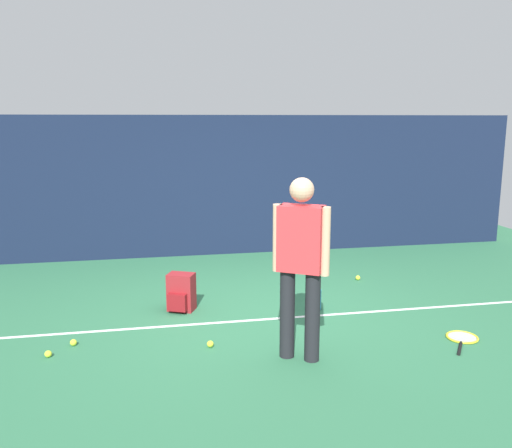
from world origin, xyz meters
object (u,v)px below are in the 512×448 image
Objects in this scene: tennis_ball_mid_court at (210,344)px; tennis_ball_far_left at (358,278)px; tennis_player at (301,258)px; tennis_racket at (462,338)px; tennis_ball_by_fence at (73,343)px; backpack at (181,293)px; water_bottle at (318,299)px; tennis_ball_near_player at (48,354)px.

tennis_ball_mid_court is 2.91m from tennis_ball_far_left.
tennis_player reaches higher than tennis_ball_mid_court.
tennis_ball_mid_court is at bearing 119.05° from tennis_racket.
tennis_ball_by_fence is at bearing -167.26° from tennis_player.
tennis_player is 3.86× the size of backpack.
tennis_ball_mid_court is (0.22, -1.09, -0.18)m from backpack.
tennis_ball_mid_court is at bearing -54.38° from backpack.
tennis_racket is 1.63m from water_bottle.
tennis_ball_near_player is 4.18m from tennis_ball_far_left.
water_bottle is (2.69, 0.54, 0.09)m from tennis_ball_by_fence.
water_bottle reaches higher than tennis_ball_near_player.
water_bottle is (1.59, -0.27, -0.09)m from backpack.
tennis_racket is 4.08m from tennis_ball_near_player.
tennis_player is 25.76× the size of tennis_ball_by_fence.
tennis_ball_mid_court is at bearing -140.89° from tennis_ball_far_left.
water_bottle is (2.89, 0.77, 0.09)m from tennis_ball_near_player.
tennis_racket is at bearing -8.64° from tennis_ball_by_fence.
water_bottle is (0.57, 1.23, -0.85)m from tennis_player.
tennis_player is at bearing 129.11° from tennis_racket.
tennis_ball_far_left is at bearing 48.42° from water_bottle.
tennis_racket is 2.56m from tennis_ball_mid_court.
tennis_player is at bearing -11.27° from tennis_ball_near_player.
backpack reaches higher than tennis_ball_far_left.
tennis_ball_near_player is at bearing -165.15° from water_bottle.
tennis_ball_near_player reaches higher than tennis_racket.
tennis_racket is 1.37× the size of backpack.
tennis_ball_by_fence is at bearing 117.08° from tennis_racket.
tennis_ball_by_fence is (-3.87, 0.59, 0.02)m from tennis_racket.
tennis_ball_near_player is at bearing -154.86° from tennis_ball_far_left.
tennis_ball_mid_court is at bearing -2.31° from tennis_ball_near_player.
water_bottle is at bearing 82.01° from tennis_racket.
tennis_ball_mid_court is (1.33, -0.29, 0.00)m from tennis_ball_by_fence.
tennis_ball_mid_court is (-2.54, 0.30, 0.02)m from tennis_racket.
tennis_ball_near_player is at bearing -160.49° from tennis_player.
tennis_ball_mid_court is at bearing -175.98° from tennis_player.
tennis_player is at bearing -18.04° from tennis_ball_by_fence.
backpack is 6.67× the size of tennis_ball_by_fence.
tennis_player is 25.76× the size of tennis_ball_far_left.
tennis_player is 25.76× the size of tennis_ball_near_player.
tennis_ball_far_left is at bearing 43.19° from tennis_racket.
backpack reaches higher than tennis_ball_by_fence.
backpack is (-2.76, 1.39, 0.20)m from tennis_racket.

